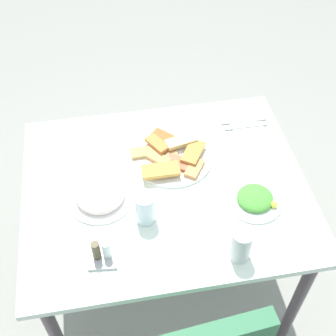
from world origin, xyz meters
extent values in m
plane|color=gray|center=(0.00, 0.00, 0.00)|extent=(6.00, 6.00, 0.00)
cube|color=white|center=(0.00, 0.00, 0.71)|extent=(1.02, 0.83, 0.02)
cylinder|color=#52464F|center=(-0.45, -0.36, 0.35)|extent=(0.04, 0.04, 0.70)
cylinder|color=#52464F|center=(0.45, -0.36, 0.35)|extent=(0.04, 0.04, 0.70)
cylinder|color=#52464F|center=(-0.45, 0.36, 0.35)|extent=(0.04, 0.04, 0.70)
cylinder|color=white|center=(-0.05, -0.13, 0.73)|extent=(0.31, 0.31, 0.01)
cube|color=#B6794E|center=(-0.05, -0.13, 0.75)|extent=(0.07, 0.11, 0.01)
cube|color=#C17A3B|center=(0.00, -0.18, 0.76)|extent=(0.09, 0.11, 0.01)
cube|color=#C35A2A|center=(-0.03, -0.22, 0.75)|extent=(0.11, 0.11, 0.01)
cube|color=#B27F3B|center=(-0.13, -0.11, 0.76)|extent=(0.12, 0.14, 0.01)
cube|color=#C48F3F|center=(0.01, -0.04, 0.76)|extent=(0.14, 0.06, 0.01)
cube|color=tan|center=(0.06, -0.15, 0.75)|extent=(0.09, 0.05, 0.02)
cube|color=tan|center=(-0.12, -0.04, 0.75)|extent=(0.09, 0.10, 0.02)
cube|color=tan|center=(0.01, -0.12, 0.75)|extent=(0.11, 0.11, 0.02)
cube|color=#E9D084|center=(-0.09, -0.17, 0.77)|extent=(0.13, 0.07, 0.02)
cube|color=#D06346|center=(-0.07, -0.08, 0.75)|extent=(0.12, 0.10, 0.01)
cylinder|color=white|center=(-0.29, 0.13, 0.73)|extent=(0.20, 0.20, 0.01)
ellipsoid|color=#499838|center=(-0.29, 0.13, 0.75)|extent=(0.17, 0.17, 0.04)
sphere|color=yellow|center=(-0.35, 0.17, 0.75)|extent=(0.02, 0.02, 0.02)
cylinder|color=white|center=(0.23, 0.02, 0.73)|extent=(0.24, 0.24, 0.01)
ellipsoid|color=white|center=(0.23, 0.02, 0.76)|extent=(0.18, 0.19, 0.06)
cylinder|color=silver|center=(-0.18, 0.33, 0.79)|extent=(0.09, 0.09, 0.12)
cylinder|color=silver|center=(0.09, 0.14, 0.79)|extent=(0.07, 0.07, 0.12)
cube|color=white|center=(-0.37, -0.26, 0.73)|extent=(0.14, 0.14, 0.00)
cube|color=silver|center=(-0.37, -0.28, 0.73)|extent=(0.19, 0.02, 0.00)
cube|color=silver|center=(-0.37, -0.24, 0.73)|extent=(0.18, 0.02, 0.00)
cube|color=#B2B2B7|center=(0.24, 0.26, 0.73)|extent=(0.10, 0.10, 0.01)
cylinder|color=white|center=(0.23, 0.26, 0.77)|extent=(0.03, 0.03, 0.07)
cylinder|color=brown|center=(0.26, 0.26, 0.78)|extent=(0.03, 0.03, 0.07)
camera|label=1|loc=(0.17, 1.02, 1.98)|focal=48.04mm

